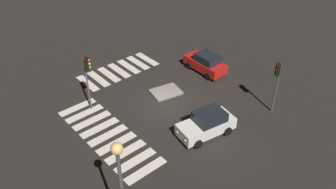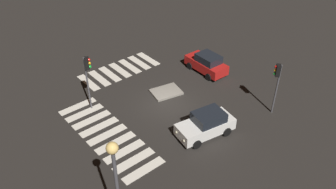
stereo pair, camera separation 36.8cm
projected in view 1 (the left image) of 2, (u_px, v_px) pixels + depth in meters
name	position (u px, v px, depth m)	size (l,w,h in m)	color
ground_plane	(168.00, 104.00, 28.74)	(80.00, 80.00, 0.00)	black
traffic_island	(166.00, 92.00, 30.09)	(2.86, 2.39, 0.18)	gray
car_red	(206.00, 63.00, 32.61)	(2.13, 4.37, 1.88)	red
car_white	(207.00, 124.00, 25.18)	(4.58, 2.63, 1.91)	silver
traffic_light_east	(87.00, 72.00, 26.21)	(0.53, 0.54, 4.71)	#47474C
traffic_light_west	(277.00, 76.00, 26.09)	(0.54, 0.53, 4.40)	#47474C
street_lamp	(121.00, 181.00, 15.58)	(0.56, 0.56, 7.27)	#47474C
crosswalk_near	(119.00, 70.00, 33.24)	(7.60, 3.20, 0.02)	silver
crosswalk_side	(108.00, 135.00, 25.54)	(3.20, 9.90, 0.02)	silver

